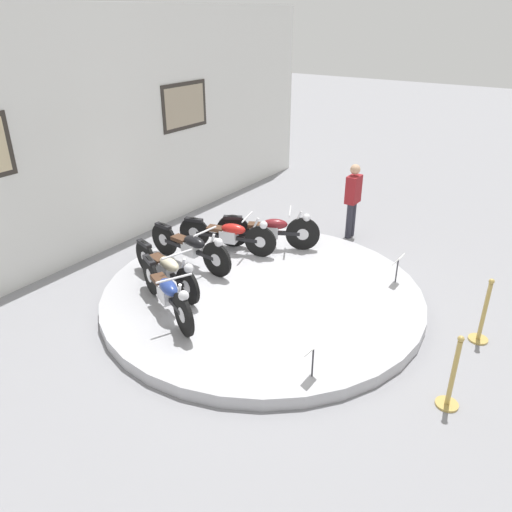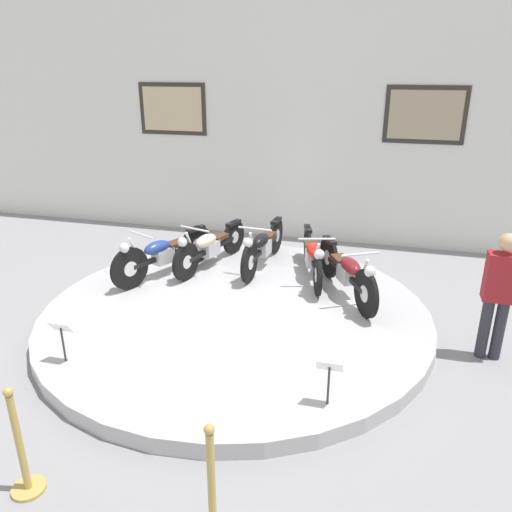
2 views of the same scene
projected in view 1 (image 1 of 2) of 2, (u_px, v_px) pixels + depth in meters
ground_plane at (262, 299)px, 8.38m from camera, size 60.00×60.00×0.00m
display_platform at (262, 294)px, 8.34m from camera, size 5.27×5.27×0.19m
back_wall at (95, 136)px, 9.30m from camera, size 14.00×0.22×4.51m
motorcycle_blue at (167, 291)px, 7.47m from camera, size 0.90×1.83×0.80m
motorcycle_cream at (167, 268)px, 8.18m from camera, size 0.67×1.89×0.78m
motorcycle_black at (191, 246)px, 8.91m from camera, size 0.54×1.98×0.79m
motorcycle_red at (229, 234)px, 9.44m from camera, size 0.67×1.90×0.78m
motorcycle_maroon at (270, 229)px, 9.58m from camera, size 0.99×1.79×0.80m
info_placard_front_left at (313, 352)px, 6.16m from camera, size 0.26×0.11×0.51m
info_placard_front_centre at (398, 263)px, 8.35m from camera, size 0.26×0.11×0.51m
visitor_standing at (353, 197)px, 10.33m from camera, size 0.36×0.22×1.58m
stanchion_post_left_of_entry at (451, 383)px, 5.97m from camera, size 0.28×0.28×1.02m
stanchion_post_right_of_entry at (482, 320)px, 7.18m from camera, size 0.28×0.28×1.02m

